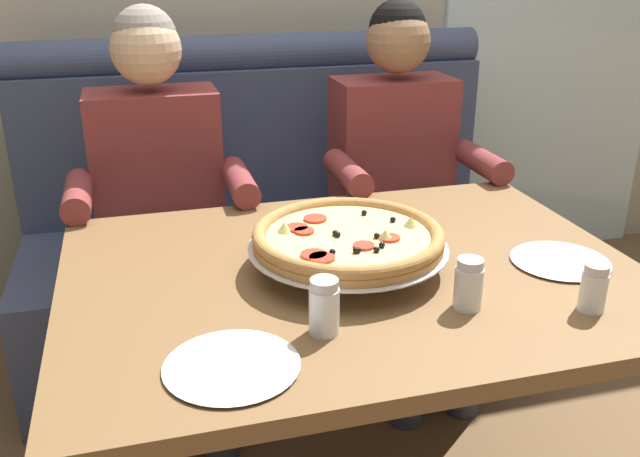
# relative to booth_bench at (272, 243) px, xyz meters

# --- Properties ---
(booth_bench) EXTENTS (1.77, 0.78, 1.13)m
(booth_bench) POSITION_rel_booth_bench_xyz_m (0.00, 0.00, 0.00)
(booth_bench) COLOR #424C6B
(booth_bench) RESTS_ON ground_plane
(dining_table) EXTENTS (1.32, 0.98, 0.74)m
(dining_table) POSITION_rel_booth_bench_xyz_m (0.00, -0.96, 0.26)
(dining_table) COLOR brown
(dining_table) RESTS_ON ground_plane
(diner_left) EXTENTS (0.54, 0.64, 1.27)m
(diner_left) POSITION_rel_booth_bench_xyz_m (-0.40, -0.27, 0.31)
(diner_left) COLOR #2D3342
(diner_left) RESTS_ON ground_plane
(diner_right) EXTENTS (0.54, 0.64, 1.27)m
(diner_right) POSITION_rel_booth_bench_xyz_m (0.40, -0.27, 0.31)
(diner_right) COLOR #2D3342
(diner_right) RESTS_ON ground_plane
(pizza) EXTENTS (0.46, 0.46, 0.11)m
(pizza) POSITION_rel_booth_bench_xyz_m (-0.01, -0.95, 0.41)
(pizza) COLOR silver
(pizza) RESTS_ON dining_table
(shaker_pepper_flakes) EXTENTS (0.06, 0.06, 0.11)m
(shaker_pepper_flakes) POSITION_rel_booth_bench_xyz_m (0.17, -1.20, 0.38)
(shaker_pepper_flakes) COLOR white
(shaker_pepper_flakes) RESTS_ON dining_table
(shaker_parmesan) EXTENTS (0.06, 0.06, 0.11)m
(shaker_parmesan) POSITION_rel_booth_bench_xyz_m (-0.14, -1.21, 0.39)
(shaker_parmesan) COLOR white
(shaker_parmesan) RESTS_ON dining_table
(shaker_oregano) EXTENTS (0.05, 0.05, 0.10)m
(shaker_oregano) POSITION_rel_booth_bench_xyz_m (0.41, -1.27, 0.38)
(shaker_oregano) COLOR white
(shaker_oregano) RESTS_ON dining_table
(plate_near_left) EXTENTS (0.23, 0.23, 0.02)m
(plate_near_left) POSITION_rel_booth_bench_xyz_m (0.48, -1.06, 0.35)
(plate_near_left) COLOR white
(plate_near_left) RESTS_ON dining_table
(plate_near_right) EXTENTS (0.24, 0.24, 0.02)m
(plate_near_right) POSITION_rel_booth_bench_xyz_m (-0.33, -1.29, 0.35)
(plate_near_right) COLOR white
(plate_near_right) RESTS_ON dining_table
(patio_chair) EXTENTS (0.43, 0.43, 0.86)m
(patio_chair) POSITION_rel_booth_bench_xyz_m (1.53, 1.10, 0.13)
(patio_chair) COLOR black
(patio_chair) RESTS_ON ground_plane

